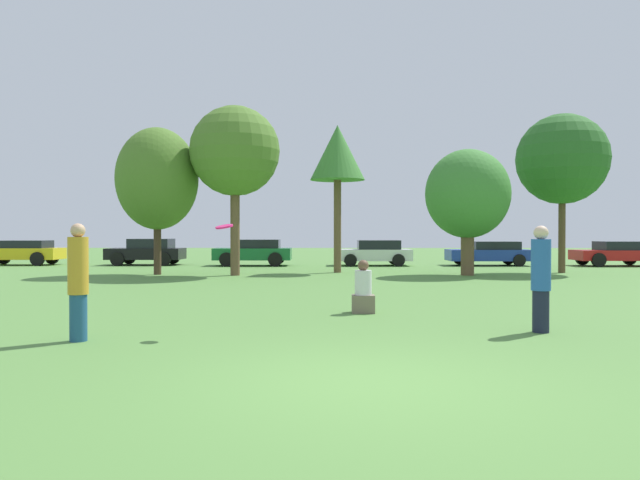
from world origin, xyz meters
The scene contains 16 objects.
ground_plane centered at (0.00, 0.00, 0.00)m, with size 120.00×120.00×0.00m, color #54843D.
person_thrower centered at (-4.26, 2.45, 0.93)m, with size 0.30×0.30×1.81m.
person_catcher centered at (3.11, 3.40, 0.91)m, with size 0.32×0.32×1.78m.
frisbee centered at (-2.14, 3.14, 1.76)m, with size 0.30×0.29×0.12m.
bystander_sitting centered at (0.28, 5.80, 0.45)m, with size 0.47×0.39×1.10m.
tree_0 centered at (-7.33, 17.07, 3.81)m, with size 3.24×3.24×5.86m.
tree_1 centered at (-4.16, 16.69, 4.83)m, with size 3.52×3.52×6.63m.
tree_2 centered at (-0.13, 18.45, 4.94)m, with size 2.31×2.31×6.19m.
tree_3 centered at (4.96, 16.91, 3.17)m, with size 3.30×3.30×4.95m.
tree_4 centered at (9.23, 18.47, 4.72)m, with size 3.75×3.75×6.62m.
parked_car_yellow centered at (-16.48, 24.04, 0.69)m, with size 4.18×1.88×1.28m.
parked_car_black centered at (-9.94, 24.20, 0.72)m, with size 3.83×2.07×1.36m.
parked_car_green centered at (-4.31, 23.65, 0.71)m, with size 3.91×2.01×1.33m.
parked_car_white centered at (1.81, 23.86, 0.67)m, with size 3.86×2.07×1.29m.
parked_car_blue centered at (7.71, 24.01, 0.65)m, with size 4.17×2.00×1.23m.
parked_car_red centered at (13.96, 23.71, 0.66)m, with size 3.98×2.09×1.24m.
Camera 1 is at (-0.38, -6.61, 1.66)m, focal length 33.54 mm.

